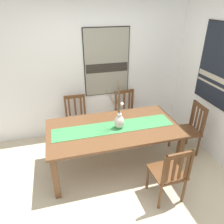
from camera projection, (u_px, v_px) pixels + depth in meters
The scene contains 11 objects.
ground_plane at pixel (122, 193), 3.11m from camera, with size 6.40×6.40×0.03m, color beige.
wall_back at pixel (94, 67), 4.06m from camera, with size 6.40×0.12×2.70m, color white.
dining_table at pixel (114, 132), 3.34m from camera, with size 2.03×1.06×0.73m.
table_runner at pixel (114, 127), 3.29m from camera, with size 1.87×0.36×0.01m, color #388447.
centerpiece_vase at pixel (119, 120), 3.22m from camera, with size 0.29×0.24×0.74m.
chair_0 at pixel (189, 128), 3.74m from camera, with size 0.44×0.44×0.93m.
chair_1 at pixel (126, 112), 4.31m from camera, with size 0.45×0.45×0.89m.
chair_2 at pixel (77, 119), 4.09m from camera, with size 0.43×0.43×0.89m.
chair_3 at pixel (170, 173), 2.80m from camera, with size 0.44×0.44×0.89m.
painting_on_back_wall at pixel (107, 63), 4.02m from camera, with size 0.87×0.05×1.27m.
painting_on_side_wall at pixel (222, 67), 3.31m from camera, with size 0.05×1.02×1.30m.
Camera 1 is at (-0.71, -2.08, 2.49)m, focal length 34.18 mm.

